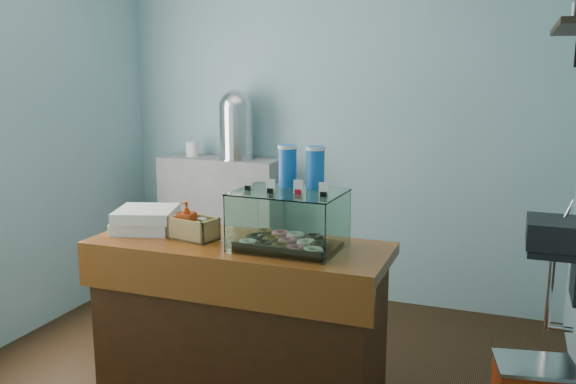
% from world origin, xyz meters
% --- Properties ---
extents(ground, '(3.50, 3.50, 0.00)m').
position_xyz_m(ground, '(0.00, 0.00, 0.00)').
color(ground, black).
rests_on(ground, ground).
extents(room_shell, '(3.54, 3.04, 2.82)m').
position_xyz_m(room_shell, '(0.03, 0.01, 1.71)').
color(room_shell, '#79A8B0').
rests_on(room_shell, ground).
extents(counter, '(1.60, 0.60, 0.90)m').
position_xyz_m(counter, '(0.00, -0.25, 0.46)').
color(counter, '#3F1C0C').
rests_on(counter, ground).
extents(back_shelf, '(1.00, 0.32, 1.10)m').
position_xyz_m(back_shelf, '(-0.90, 1.32, 0.55)').
color(back_shelf, gray).
rests_on(back_shelf, ground).
extents(display_case, '(0.56, 0.42, 0.52)m').
position_xyz_m(display_case, '(0.29, -0.23, 1.07)').
color(display_case, '#311C0E').
rests_on(display_case, counter).
extents(condiment_crate, '(0.28, 0.20, 0.20)m').
position_xyz_m(condiment_crate, '(-0.26, -0.27, 0.97)').
color(condiment_crate, '#A38851').
rests_on(condiment_crate, counter).
extents(pastry_boxes, '(0.41, 0.41, 0.13)m').
position_xyz_m(pastry_boxes, '(-0.60, -0.21, 0.96)').
color(pastry_boxes, white).
rests_on(pastry_boxes, counter).
extents(coffee_urn, '(0.30, 0.30, 0.55)m').
position_xyz_m(coffee_urn, '(-0.74, 1.30, 1.39)').
color(coffee_urn, silver).
rests_on(coffee_urn, back_shelf).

